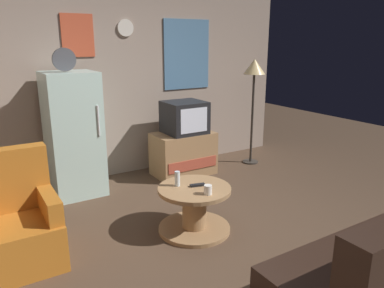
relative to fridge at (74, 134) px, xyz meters
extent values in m
plane|color=#4C3828|center=(0.84, -2.02, -0.75)|extent=(12.00, 12.00, 0.00)
cube|color=gray|center=(0.84, 0.43, 0.52)|extent=(5.20, 0.10, 2.55)
cube|color=teal|center=(1.83, 0.37, 0.89)|extent=(0.76, 0.02, 1.00)
cube|color=#C64C2D|center=(0.25, 0.37, 1.15)|extent=(0.40, 0.02, 0.52)
cylinder|color=silver|center=(0.88, 0.37, 1.25)|extent=(0.22, 0.03, 0.22)
cube|color=silver|center=(0.00, 0.00, 0.00)|extent=(0.60, 0.60, 1.50)
cylinder|color=silver|center=(0.22, -0.30, 0.20)|extent=(0.02, 0.02, 0.36)
cylinder|color=#4C4C51|center=(-0.05, -0.08, 0.89)|extent=(0.26, 0.04, 0.26)
cube|color=#9E754C|center=(1.47, -0.11, -0.45)|extent=(0.84, 0.52, 0.60)
cube|color=#AD4733|center=(1.47, -0.37, -0.54)|extent=(0.76, 0.01, 0.14)
cube|color=black|center=(1.50, -0.11, 0.07)|extent=(0.54, 0.50, 0.44)
cube|color=silver|center=(1.50, -0.36, 0.07)|extent=(0.41, 0.01, 0.33)
cylinder|color=#332D28|center=(2.63, -0.22, -0.74)|extent=(0.24, 0.24, 0.02)
cylinder|color=#332D28|center=(2.63, -0.22, -0.05)|extent=(0.04, 0.04, 1.40)
cone|color=#F2D18C|center=(2.63, -0.22, 0.73)|extent=(0.32, 0.32, 0.22)
cylinder|color=#9E754C|center=(0.73, -1.59, -0.73)|extent=(0.72, 0.72, 0.04)
cylinder|color=#9E754C|center=(0.73, -1.59, -0.52)|extent=(0.24, 0.24, 0.42)
cylinder|color=#9E754C|center=(0.73, -1.59, -0.31)|extent=(0.72, 0.72, 0.04)
cylinder|color=silver|center=(0.61, -1.47, -0.22)|extent=(0.05, 0.05, 0.15)
cylinder|color=silver|center=(0.74, -1.80, -0.25)|extent=(0.08, 0.08, 0.09)
cube|color=black|center=(0.77, -1.58, -0.28)|extent=(0.16, 0.08, 0.02)
cube|color=#B2661E|center=(-0.85, -1.31, -0.55)|extent=(0.68, 0.68, 0.40)
cube|color=#B2661E|center=(-0.85, -1.05, -0.07)|extent=(0.68, 0.16, 0.56)
cube|color=#B2661E|center=(-0.57, -1.31, -0.25)|extent=(0.12, 0.60, 0.20)
cube|color=black|center=(1.24, -3.23, -0.55)|extent=(1.70, 0.80, 0.40)
camera|label=1|loc=(-1.07, -4.45, 1.09)|focal=34.70mm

